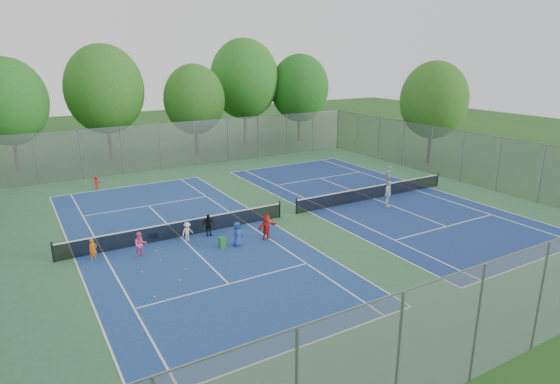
# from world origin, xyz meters

# --- Properties ---
(ground) EXTENTS (120.00, 120.00, 0.00)m
(ground) POSITION_xyz_m (0.00, 0.00, 0.00)
(ground) COLOR #1F4B17
(ground) RESTS_ON ground
(court_pad) EXTENTS (32.00, 32.00, 0.01)m
(court_pad) POSITION_xyz_m (0.00, 0.00, 0.01)
(court_pad) COLOR #31673E
(court_pad) RESTS_ON ground
(court_left) EXTENTS (10.97, 23.77, 0.01)m
(court_left) POSITION_xyz_m (-7.00, 0.00, 0.02)
(court_left) COLOR navy
(court_left) RESTS_ON court_pad
(court_right) EXTENTS (10.97, 23.77, 0.01)m
(court_right) POSITION_xyz_m (7.00, 0.00, 0.02)
(court_right) COLOR navy
(court_right) RESTS_ON court_pad
(net_left) EXTENTS (12.87, 0.10, 0.91)m
(net_left) POSITION_xyz_m (-7.00, 0.00, 0.46)
(net_left) COLOR black
(net_left) RESTS_ON ground
(net_right) EXTENTS (12.87, 0.10, 0.91)m
(net_right) POSITION_xyz_m (7.00, 0.00, 0.46)
(net_right) COLOR black
(net_right) RESTS_ON ground
(fence_north) EXTENTS (32.00, 0.10, 4.00)m
(fence_north) POSITION_xyz_m (0.00, 16.00, 2.00)
(fence_north) COLOR gray
(fence_north) RESTS_ON ground
(fence_south) EXTENTS (32.00, 0.10, 4.00)m
(fence_south) POSITION_xyz_m (0.00, -16.00, 2.00)
(fence_south) COLOR gray
(fence_south) RESTS_ON ground
(fence_east) EXTENTS (0.10, 32.00, 4.00)m
(fence_east) POSITION_xyz_m (16.00, 0.00, 2.00)
(fence_east) COLOR gray
(fence_east) RESTS_ON ground
(tree_nw) EXTENTS (6.40, 6.40, 9.58)m
(tree_nw) POSITION_xyz_m (-14.00, 22.00, 5.89)
(tree_nw) COLOR #443326
(tree_nw) RESTS_ON ground
(tree_nl) EXTENTS (7.20, 7.20, 10.69)m
(tree_nl) POSITION_xyz_m (-6.00, 23.00, 6.54)
(tree_nl) COLOR #443326
(tree_nl) RESTS_ON ground
(tree_nc) EXTENTS (6.00, 6.00, 8.85)m
(tree_nc) POSITION_xyz_m (2.00, 21.00, 5.39)
(tree_nc) COLOR #443326
(tree_nc) RESTS_ON ground
(tree_nr) EXTENTS (7.60, 7.60, 11.42)m
(tree_nr) POSITION_xyz_m (9.00, 24.00, 7.04)
(tree_nr) COLOR #443326
(tree_nr) RESTS_ON ground
(tree_ne) EXTENTS (6.60, 6.60, 9.77)m
(tree_ne) POSITION_xyz_m (15.00, 22.00, 5.97)
(tree_ne) COLOR #443326
(tree_ne) RESTS_ON ground
(tree_side_e) EXTENTS (6.00, 6.00, 9.20)m
(tree_side_e) POSITION_xyz_m (19.00, 6.00, 5.74)
(tree_side_e) COLOR #443326
(tree_side_e) RESTS_ON ground
(ball_crate) EXTENTS (0.44, 0.44, 0.31)m
(ball_crate) POSITION_xyz_m (-8.31, 0.70, 0.15)
(ball_crate) COLOR #1935C1
(ball_crate) RESTS_ON ground
(ball_hopper) EXTENTS (0.33, 0.33, 0.59)m
(ball_hopper) POSITION_xyz_m (-5.62, -2.56, 0.29)
(ball_hopper) COLOR #258935
(ball_hopper) RESTS_ON ground
(student_a) EXTENTS (0.47, 0.39, 1.11)m
(student_a) POSITION_xyz_m (-11.66, -0.72, 0.55)
(student_a) COLOR orange
(student_a) RESTS_ON ground
(student_b) EXTENTS (0.66, 0.53, 1.31)m
(student_b) POSITION_xyz_m (-9.55, -1.49, 0.65)
(student_b) COLOR pink
(student_b) RESTS_ON ground
(student_c) EXTENTS (0.76, 0.57, 1.05)m
(student_c) POSITION_xyz_m (-6.81, -0.67, 0.52)
(student_c) COLOR silver
(student_c) RESTS_ON ground
(student_d) EXTENTS (0.77, 0.37, 1.27)m
(student_d) POSITION_xyz_m (-5.57, -0.60, 0.63)
(student_d) COLOR black
(student_d) RESTS_ON ground
(student_e) EXTENTS (0.76, 0.62, 1.33)m
(student_e) POSITION_xyz_m (-4.81, -2.72, 0.67)
(student_e) COLOR #274492
(student_e) RESTS_ON ground
(student_f) EXTENTS (1.39, 0.72, 1.43)m
(student_f) POSITION_xyz_m (-3.02, -2.66, 0.71)
(student_f) COLOR red
(student_f) RESTS_ON ground
(child_far_baseline) EXTENTS (0.74, 0.56, 1.01)m
(child_far_baseline) POSITION_xyz_m (-9.21, 12.50, 0.51)
(child_far_baseline) COLOR #AE181A
(child_far_baseline) RESTS_ON ground
(instructor) EXTENTS (0.66, 0.51, 1.59)m
(instructor) POSITION_xyz_m (10.19, 1.97, 0.80)
(instructor) COLOR gray
(instructor) RESTS_ON ground
(teen_court_b) EXTENTS (1.12, 0.93, 1.79)m
(teen_court_b) POSITION_xyz_m (6.60, -1.83, 0.89)
(teen_court_b) COLOR silver
(teen_court_b) RESTS_ON ground
(tennis_ball_0) EXTENTS (0.07, 0.07, 0.07)m
(tennis_ball_0) POSITION_xyz_m (-2.92, -6.54, 0.03)
(tennis_ball_0) COLOR gold
(tennis_ball_0) RESTS_ON ground
(tennis_ball_1) EXTENTS (0.07, 0.07, 0.07)m
(tennis_ball_1) POSITION_xyz_m (-11.13, -1.86, 0.03)
(tennis_ball_1) COLOR #C8D932
(tennis_ball_1) RESTS_ON ground
(tennis_ball_2) EXTENTS (0.07, 0.07, 0.07)m
(tennis_ball_2) POSITION_xyz_m (-8.49, -1.05, 0.03)
(tennis_ball_2) COLOR #C1D331
(tennis_ball_2) RESTS_ON ground
(tennis_ball_3) EXTENTS (0.07, 0.07, 0.07)m
(tennis_ball_3) POSITION_xyz_m (-8.87, -2.47, 0.03)
(tennis_ball_3) COLOR #B4C62E
(tennis_ball_3) RESTS_ON ground
(tennis_ball_4) EXTENTS (0.07, 0.07, 0.07)m
(tennis_ball_4) POSITION_xyz_m (-11.18, -3.06, 0.03)
(tennis_ball_4) COLOR #D7E936
(tennis_ball_4) RESTS_ON ground
(tennis_ball_5) EXTENTS (0.07, 0.07, 0.07)m
(tennis_ball_5) POSITION_xyz_m (-10.16, -5.90, 0.03)
(tennis_ball_5) COLOR #EEF238
(tennis_ball_5) RESTS_ON ground
(tennis_ball_6) EXTENTS (0.07, 0.07, 0.07)m
(tennis_ball_6) POSITION_xyz_m (-10.00, -3.33, 0.03)
(tennis_ball_6) COLOR #B8CA2F
(tennis_ball_6) RESTS_ON ground
(tennis_ball_7) EXTENTS (0.07, 0.07, 0.07)m
(tennis_ball_7) POSITION_xyz_m (-8.77, -5.00, 0.03)
(tennis_ball_7) COLOR #D5F138
(tennis_ball_7) RESTS_ON ground
(tennis_ball_8) EXTENTS (0.07, 0.07, 0.07)m
(tennis_ball_8) POSITION_xyz_m (-8.76, -1.23, 0.03)
(tennis_ball_8) COLOR #E1F138
(tennis_ball_8) RESTS_ON ground
(tennis_ball_9) EXTENTS (0.07, 0.07, 0.07)m
(tennis_ball_9) POSITION_xyz_m (-8.16, -4.09, 0.03)
(tennis_ball_9) COLOR #C6EB36
(tennis_ball_9) RESTS_ON ground
(tennis_ball_10) EXTENTS (0.07, 0.07, 0.07)m
(tennis_ball_10) POSITION_xyz_m (-9.77, -6.41, 0.03)
(tennis_ball_10) COLOR #D3E334
(tennis_ball_10) RESTS_ON ground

